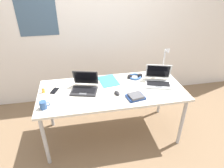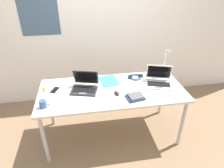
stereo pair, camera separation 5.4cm
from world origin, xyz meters
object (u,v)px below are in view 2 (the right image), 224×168
object	(u,v)px
computer_mouse	(117,93)
coffee_mug	(43,104)
laptop_back_right	(159,81)
paper_folder_front_right	(109,81)
headphones	(136,77)
laptop_far_corner	(85,86)
desk_lamp	(166,62)
cell_phone	(55,90)
book_stack	(135,97)
pill_bottle	(44,89)

from	to	relation	value
computer_mouse	coffee_mug	world-z (taller)	coffee_mug
laptop_back_right	paper_folder_front_right	bearing A→B (deg)	163.73
headphones	paper_folder_front_right	distance (m)	0.38
laptop_far_corner	laptop_back_right	size ratio (longest dim) A/B	0.95
desk_lamp	laptop_back_right	size ratio (longest dim) A/B	1.00
desk_lamp	laptop_far_corner	world-z (taller)	desk_lamp
desk_lamp	laptop_back_right	xyz separation A→B (m)	(-0.18, -0.24, -0.15)
desk_lamp	cell_phone	world-z (taller)	desk_lamp
laptop_far_corner	book_stack	xyz separation A→B (m)	(0.57, -0.29, -0.02)
laptop_back_right	paper_folder_front_right	size ratio (longest dim) A/B	1.29
headphones	pill_bottle	size ratio (longest dim) A/B	2.71
laptop_back_right	cell_phone	size ratio (longest dim) A/B	2.93
computer_mouse	book_stack	xyz separation A→B (m)	(0.20, -0.12, 0.01)
headphones	pill_bottle	bearing A→B (deg)	-172.53
desk_lamp	computer_mouse	size ratio (longest dim) A/B	4.17
paper_folder_front_right	headphones	bearing A→B (deg)	4.62
desk_lamp	coffee_mug	size ratio (longest dim) A/B	3.54
cell_phone	pill_bottle	world-z (taller)	pill_bottle
cell_phone	coffee_mug	bearing A→B (deg)	-82.72
laptop_far_corner	laptop_back_right	world-z (taller)	laptop_back_right
laptop_far_corner	laptop_back_right	bearing A→B (deg)	-1.12
laptop_far_corner	desk_lamp	bearing A→B (deg)	11.01
book_stack	coffee_mug	world-z (taller)	coffee_mug
computer_mouse	coffee_mug	size ratio (longest dim) A/B	0.85
laptop_far_corner	coffee_mug	bearing A→B (deg)	-147.64
headphones	coffee_mug	xyz separation A→B (m)	(-1.17, -0.49, 0.03)
paper_folder_front_right	coffee_mug	world-z (taller)	coffee_mug
paper_folder_front_right	coffee_mug	xyz separation A→B (m)	(-0.79, -0.46, 0.04)
computer_mouse	cell_phone	bearing A→B (deg)	147.15
pill_bottle	book_stack	size ratio (longest dim) A/B	0.35
headphones	book_stack	distance (m)	0.51
cell_phone	book_stack	xyz separation A→B (m)	(0.94, -0.34, 0.02)
book_stack	pill_bottle	bearing A→B (deg)	162.84
book_stack	paper_folder_front_right	bearing A→B (deg)	117.82
computer_mouse	book_stack	bearing A→B (deg)	-48.39
headphones	book_stack	world-z (taller)	book_stack
book_stack	laptop_back_right	bearing A→B (deg)	35.23
paper_folder_front_right	cell_phone	bearing A→B (deg)	-170.18
desk_lamp	book_stack	world-z (taller)	desk_lamp
cell_phone	paper_folder_front_right	bearing A→B (deg)	32.37
laptop_back_right	headphones	size ratio (longest dim) A/B	1.86
book_stack	coffee_mug	bearing A→B (deg)	-179.97
laptop_far_corner	headphones	distance (m)	0.73
laptop_back_right	computer_mouse	size ratio (longest dim) A/B	4.15
desk_lamp	paper_folder_front_right	bearing A→B (deg)	-176.02
desk_lamp	paper_folder_front_right	size ratio (longest dim) A/B	1.29
computer_mouse	headphones	world-z (taller)	headphones
desk_lamp	coffee_mug	xyz separation A→B (m)	(-1.60, -0.51, -0.15)
pill_bottle	coffee_mug	bearing A→B (deg)	-83.73
laptop_far_corner	laptop_back_right	distance (m)	0.96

